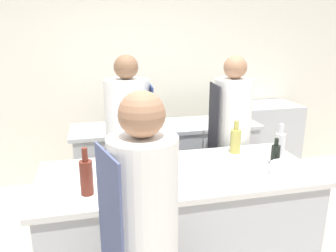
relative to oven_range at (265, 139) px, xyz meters
The scene contains 15 objects.
wall_back 1.98m from the oven_range, 168.45° to the left, with size 8.00×0.06×2.80m.
prep_counter 2.48m from the oven_range, 134.20° to the right, with size 2.01×0.85×0.93m.
pass_counter 1.62m from the oven_range, 161.12° to the right, with size 2.06×0.60×0.93m.
oven_range is the anchor object (origin of this frame).
chef_at_prep_near 3.29m from the oven_range, 130.08° to the right, with size 0.38×0.37×1.67m.
chef_at_stove 2.34m from the oven_range, 150.84° to the right, with size 0.42×0.40×1.74m.
chef_at_pass_far 1.57m from the oven_range, 132.50° to the right, with size 0.38×0.36×1.72m.
bottle_olive_oil 2.01m from the oven_range, 117.17° to the right, with size 0.08×0.08×0.29m.
bottle_vinegar 2.62m from the oven_range, 136.94° to the right, with size 0.07×0.07×0.31m.
bottle_wine 1.98m from the oven_range, 127.73° to the right, with size 0.09×0.09×0.28m.
bottle_cooking_oil 3.14m from the oven_range, 140.26° to the right, with size 0.08×0.08×0.31m.
bottle_sauce 2.12m from the oven_range, 118.25° to the right, with size 0.07×0.07×0.21m.
bowl_mixing_large 2.76m from the oven_range, 143.10° to the right, with size 0.26×0.26×0.08m.
bowl_prep_small 2.29m from the oven_range, 116.53° to the right, with size 0.22×0.22×0.08m.
cutting_board 2.46m from the oven_range, 131.49° to the right, with size 0.42×0.23×0.01m.
Camera 1 is at (-0.59, -2.13, 1.91)m, focal length 35.00 mm.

